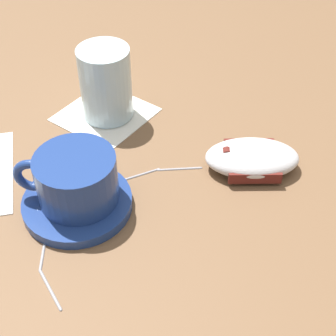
{
  "coord_description": "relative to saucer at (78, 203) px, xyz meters",
  "views": [
    {
      "loc": [
        -0.32,
        0.33,
        0.43
      ],
      "look_at": [
        -0.06,
        -0.01,
        0.03
      ],
      "focal_mm": 55.0,
      "sensor_mm": 36.0,
      "label": 1
    }
  ],
  "objects": [
    {
      "name": "coffee_cup",
      "position": [
        -0.0,
        -0.0,
        0.03
      ],
      "size": [
        0.11,
        0.09,
        0.06
      ],
      "color": "navy",
      "rests_on": "saucer"
    },
    {
      "name": "saucer",
      "position": [
        0.0,
        0.0,
        0.0
      ],
      "size": [
        0.12,
        0.12,
        0.01
      ],
      "primitive_type": "cylinder",
      "color": "navy",
      "rests_on": "ground"
    },
    {
      "name": "drinking_glass",
      "position": [
        0.09,
        -0.15,
        0.05
      ],
      "size": [
        0.07,
        0.07,
        0.1
      ],
      "primitive_type": "cylinder",
      "color": "silver",
      "rests_on": "napkin_under_glass"
    },
    {
      "name": "ground_plane",
      "position": [
        0.0,
        -0.08,
        -0.01
      ],
      "size": [
        3.0,
        3.0,
        0.0
      ],
      "primitive_type": "plane",
      "color": "brown"
    },
    {
      "name": "napkin_under_glass",
      "position": [
        0.09,
        -0.15,
        -0.0
      ],
      "size": [
        0.12,
        0.12,
        0.0
      ],
      "primitive_type": "cube",
      "rotation": [
        0.0,
        0.0,
        0.04
      ],
      "color": "silver",
      "rests_on": "ground"
    },
    {
      "name": "mouse_cable",
      "position": [
        -0.02,
        -0.01,
        -0.0
      ],
      "size": [
        0.09,
        0.25,
        0.0
      ],
      "color": "gray",
      "rests_on": "ground"
    },
    {
      "name": "computer_mouse",
      "position": [
        -0.12,
        -0.18,
        0.01
      ],
      "size": [
        0.13,
        0.12,
        0.03
      ],
      "color": "silver",
      "rests_on": "ground"
    }
  ]
}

